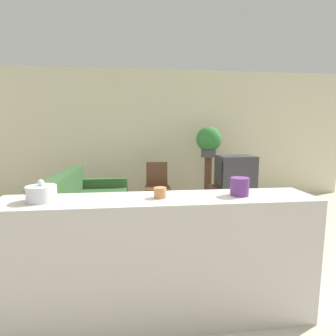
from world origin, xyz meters
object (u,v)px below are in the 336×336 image
wooden_chair (157,184)px  potted_plant (209,141)px  television (235,171)px  decorative_bowl (41,193)px  couch (88,212)px

wooden_chair → potted_plant: 1.36m
television → decorative_bowl: 3.27m
couch → television: (2.33, 0.48, 0.47)m
potted_plant → wooden_chair: bearing=-162.0°
wooden_chair → potted_plant: bearing=18.0°
potted_plant → decorative_bowl: potted_plant is taller
decorative_bowl → wooden_chair: bearing=70.6°
couch → potted_plant: size_ratio=3.33×
television → wooden_chair: 1.42m
potted_plant → decorative_bowl: (-2.08, -3.25, -0.24)m
potted_plant → television: bearing=-77.3°
potted_plant → decorative_bowl: bearing=-122.6°
wooden_chair → potted_plant: size_ratio=1.43×
couch → television: bearing=11.7°
couch → television: 2.43m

